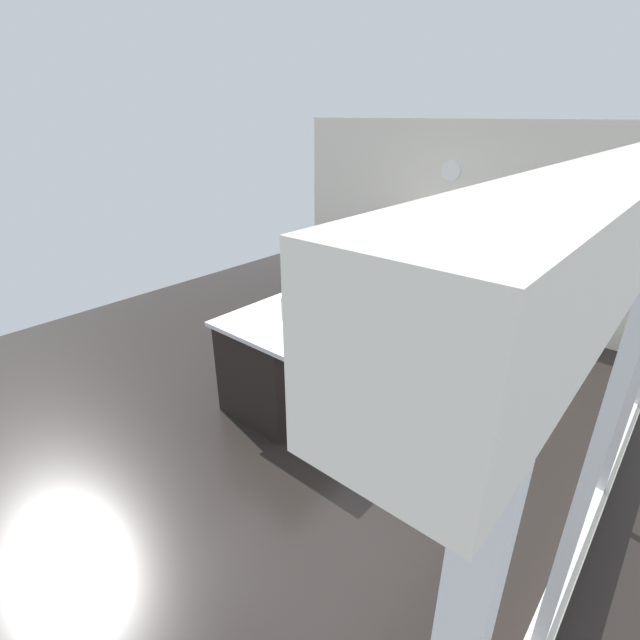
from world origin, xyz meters
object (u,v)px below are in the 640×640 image
(apple_green, at_px, (321,290))
(apple_yellow, at_px, (333,286))
(oven_range, at_px, (340,259))
(stool_by_window, at_px, (368,381))
(cutting_board, at_px, (331,294))
(water_bottle, at_px, (284,307))
(kitchen_island, at_px, (313,346))

(apple_green, distance_m, apple_yellow, 0.17)
(oven_range, xyz_separation_m, stool_by_window, (2.73, 2.50, -0.10))
(stool_by_window, height_order, cutting_board, cutting_board)
(apple_green, xyz_separation_m, water_bottle, (0.68, 0.14, 0.06))
(cutting_board, height_order, apple_green, apple_green)
(apple_yellow, bearing_deg, kitchen_island, 10.28)
(stool_by_window, bearing_deg, apple_green, -106.00)
(kitchen_island, bearing_deg, oven_range, -146.64)
(apple_yellow, distance_m, water_bottle, 0.86)
(oven_range, bearing_deg, stool_by_window, 42.48)
(oven_range, relative_size, apple_green, 10.15)
(kitchen_island, xyz_separation_m, apple_green, (-0.24, -0.10, 0.53))
(kitchen_island, distance_m, water_bottle, 0.74)
(stool_by_window, xyz_separation_m, water_bottle, (0.46, -0.64, 0.74))
(oven_range, xyz_separation_m, kitchen_island, (2.74, 1.81, 0.05))
(oven_range, distance_m, apple_green, 3.09)
(stool_by_window, distance_m, apple_yellow, 1.10)
(cutting_board, bearing_deg, apple_green, -40.58)
(stool_by_window, distance_m, water_bottle, 1.08)
(stool_by_window, bearing_deg, water_bottle, -54.54)
(apple_yellow, height_order, water_bottle, water_bottle)
(cutting_board, relative_size, apple_green, 4.23)
(stool_by_window, relative_size, apple_yellow, 7.91)
(apple_green, bearing_deg, water_bottle, 11.94)
(apple_yellow, bearing_deg, water_bottle, 8.22)
(oven_range, bearing_deg, cutting_board, 36.33)
(oven_range, xyz_separation_m, apple_green, (2.50, 1.71, 0.58))
(kitchen_island, distance_m, stool_by_window, 0.71)
(oven_range, height_order, kitchen_island, kitchen_island)
(stool_by_window, relative_size, apple_green, 8.20)
(stool_by_window, xyz_separation_m, apple_yellow, (-0.39, -0.76, 0.68))
(kitchen_island, bearing_deg, cutting_board, -175.31)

